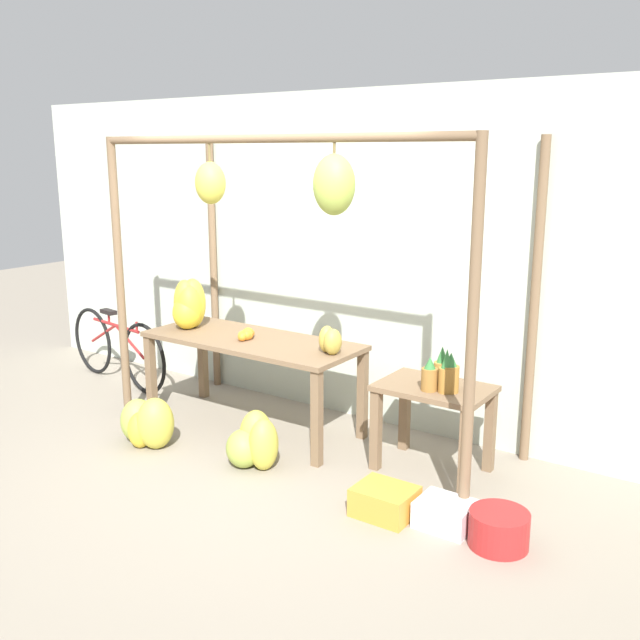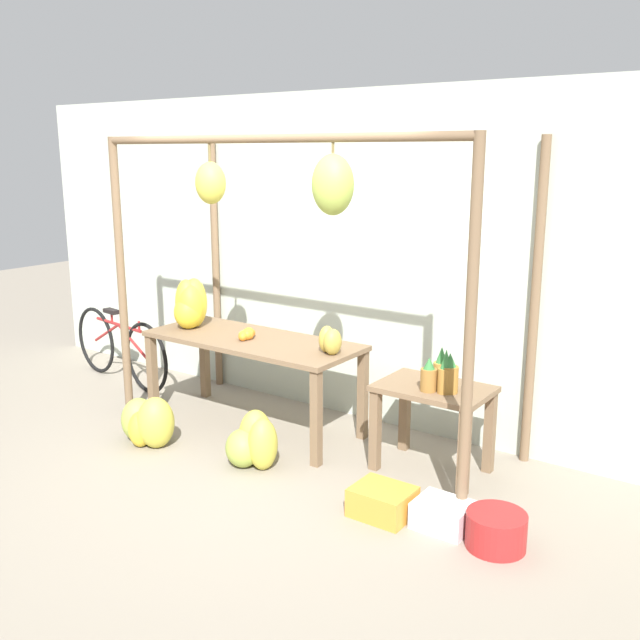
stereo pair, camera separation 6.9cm
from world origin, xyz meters
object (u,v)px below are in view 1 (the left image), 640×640
pineapple_cluster (443,374)px  banana_pile_ground_right (254,443)px  fruit_crate_white (385,501)px  parked_bicycle (117,348)px  blue_bucket (499,529)px  fruit_crate_purple (445,514)px  orange_pile (246,334)px  banana_pile_ground_left (148,424)px  papaya_pile (330,341)px  banana_pile_on_table (189,306)px

pineapple_cluster → banana_pile_ground_right: pineapple_cluster is taller
fruit_crate_white → parked_bicycle: (-3.58, 0.84, 0.27)m
blue_bucket → fruit_crate_purple: (-0.36, 0.03, -0.02)m
orange_pile → fruit_crate_purple: 2.27m
banana_pile_ground_left → parked_bicycle: size_ratio=0.35×
pineapple_cluster → parked_bicycle: size_ratio=0.19×
fruit_crate_white → banana_pile_ground_right: bearing=175.5°
orange_pile → papaya_pile: papaya_pile is taller
fruit_crate_white → parked_bicycle: parked_bicycle is taller
papaya_pile → fruit_crate_purple: (1.27, -0.59, -0.80)m
pineapple_cluster → fruit_crate_white: bearing=-93.0°
blue_bucket → papaya_pile: size_ratio=1.59×
papaya_pile → pineapple_cluster: bearing=3.2°
banana_pile_on_table → fruit_crate_white: bearing=-15.5°
banana_pile_ground_right → blue_bucket: 1.91m
orange_pile → parked_bicycle: 1.95m
banana_pile_ground_right → parked_bicycle: bearing=162.8°
banana_pile_ground_left → blue_bucket: bearing=2.8°
blue_bucket → banana_pile_on_table: bearing=169.2°
pineapple_cluster → blue_bucket: (0.71, -0.67, -0.67)m
banana_pile_ground_right → papaya_pile: (0.29, 0.59, 0.70)m
orange_pile → fruit_crate_white: orange_pile is taller
banana_pile_on_table → blue_bucket: size_ratio=1.22×
banana_pile_on_table → parked_bicycle: (-1.23, 0.19, -0.61)m
blue_bucket → fruit_crate_purple: bearing=175.6°
blue_bucket → fruit_crate_purple: size_ratio=1.05×
fruit_crate_purple → papaya_pile: bearing=155.0°
banana_pile_ground_left → orange_pile: bearing=59.1°
orange_pile → blue_bucket: bearing=-13.3°
banana_pile_ground_left → blue_bucket: (2.86, 0.14, -0.07)m
banana_pile_ground_right → blue_bucket: bearing=-1.0°
parked_bicycle → fruit_crate_white: bearing=-13.2°
banana_pile_on_table → parked_bicycle: bearing=171.4°
banana_pile_on_table → papaya_pile: banana_pile_on_table is taller
pineapple_cluster → fruit_crate_purple: 1.00m
fruit_crate_white → fruit_crate_purple: bearing=12.8°
parked_bicycle → blue_bucket: bearing=-10.2°
orange_pile → banana_pile_ground_left: size_ratio=0.36×
parked_bicycle → pineapple_cluster: bearing=-1.7°
parked_bicycle → papaya_pile: size_ratio=7.32×
fruit_crate_purple → pineapple_cluster: bearing=118.5°
banana_pile_ground_left → papaya_pile: (1.24, 0.76, 0.71)m
pineapple_cluster → parked_bicycle: bearing=178.3°
banana_pile_ground_right → papaya_pile: 0.96m
orange_pile → papaya_pile: (0.81, 0.04, 0.06)m
parked_bicycle → fruit_crate_purple: parked_bicycle is taller
parked_bicycle → fruit_crate_purple: size_ratio=4.86×
banana_pile_ground_right → blue_bucket: size_ratio=1.32×
pineapple_cluster → blue_bucket: bearing=-43.4°
blue_bucket → fruit_crate_white: bearing=-175.4°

